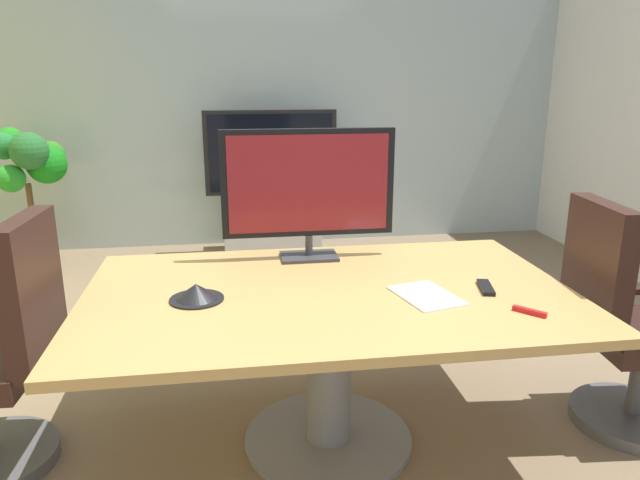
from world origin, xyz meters
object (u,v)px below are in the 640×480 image
Objects in this scene: wall_display_unit at (272,205)px; remote_control at (486,287)px; office_chair_right at (624,337)px; potted_plant at (33,180)px; conference_table at (329,327)px; conference_phone at (196,293)px; tv_monitor at (308,187)px.

wall_display_unit is 3.25m from remote_control.
potted_plant reaches higher than office_chair_right.
potted_plant is at bearing 54.71° from office_chair_right.
office_chair_right reaches higher than conference_table.
remote_control is at bearing -77.70° from wall_display_unit.
conference_table is 0.59m from conference_phone.
remote_control reaches higher than conference_table.
wall_display_unit is (-0.03, 3.07, -0.13)m from conference_table.
conference_phone is 1.21m from remote_control.
conference_phone is at bearing -99.54° from wall_display_unit.
conference_phone is (-0.53, -0.50, -0.33)m from tv_monitor.
potted_plant is at bearing 117.36° from conference_phone.
tv_monitor is at bearing -49.57° from potted_plant.
potted_plant is (-2.02, 2.81, 0.20)m from conference_table.
tv_monitor is 0.95m from remote_control.
office_chair_right is 1.63m from tv_monitor.
wall_display_unit reaches higher than office_chair_right.
wall_display_unit reaches higher than conference_phone.
office_chair_right is 1.95m from conference_phone.
conference_table is 1.73× the size of potted_plant.
conference_table is 0.69m from remote_control.
wall_display_unit is at bearing 29.05° from office_chair_right.
conference_table is at bearing -174.92° from remote_control.
office_chair_right is at bearing -40.27° from potted_plant.
office_chair_right is 6.41× the size of remote_control.
office_chair_right is 4.46m from potted_plant.
conference_phone is 1.29× the size of remote_control.
office_chair_right is (1.37, -0.07, -0.11)m from conference_table.
office_chair_right reaches higher than remote_control.
wall_display_unit is at bearing 115.60° from remote_control.
wall_display_unit is 2.04m from potted_plant.
wall_display_unit reaches higher than remote_control.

